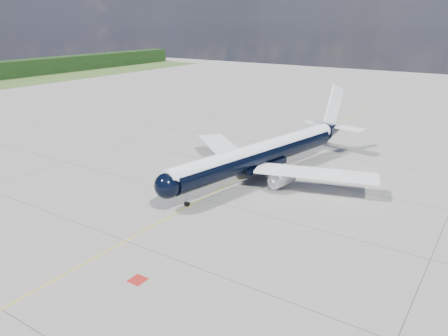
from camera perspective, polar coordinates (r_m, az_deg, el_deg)
The scene contains 4 objects.
ground at distance 78.22m, azimuth 5.88°, elevation 0.76°, with size 320.00×320.00×0.00m, color gray.
taxiway_centerline at distance 74.04m, azimuth 4.06°, elevation -0.24°, with size 0.16×160.00×0.01m, color yellow.
red_marking at distance 44.91m, azimuth -11.20°, elevation -14.15°, with size 1.60×1.60×0.01m, color maroon.
main_airliner at distance 69.62m, azimuth 5.33°, elevation 1.94°, with size 36.13×44.52×12.95m.
Camera 1 is at (34.24, -36.02, 24.23)m, focal length 35.00 mm.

